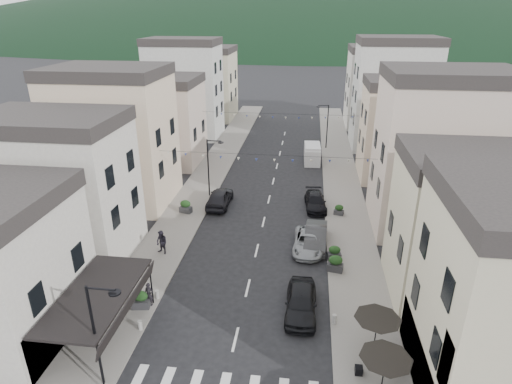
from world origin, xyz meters
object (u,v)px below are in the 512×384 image
Objects in this scene: parked_car_d at (315,202)px; parked_car_e at (220,197)px; pedestrian_a at (149,294)px; pedestrian_b at (162,242)px; parked_car_b at (316,237)px; parked_car_c at (308,242)px; parked_car_a at (301,302)px; delivery_van at (312,153)px.

parked_car_d is 9.22m from parked_car_e.
pedestrian_a is 6.34m from pedestrian_b.
parked_car_c is (-0.61, -0.70, -0.13)m from parked_car_b.
parked_car_e is (-8.27, 15.10, 0.03)m from parked_car_a.
parked_car_e is 9.83m from pedestrian_b.
delivery_van is 26.33m from pedestrian_b.
pedestrian_a reaches higher than parked_car_e.
parked_car_c is 7.86m from parked_car_d.
pedestrian_a is (-1.34, -15.69, 0.08)m from parked_car_e.
parked_car_a reaches higher than parked_car_b.
parked_car_b is 12.13m from pedestrian_b.
parked_car_a is 0.98× the size of parked_car_b.
parked_car_e is 1.02× the size of delivery_van.
parked_car_d is 2.88× the size of pedestrian_a.
parked_car_b is at bearing 47.91° from pedestrian_a.
pedestrian_b is at bearing -117.60° from delivery_van.
parked_car_d is (0.61, 7.84, -0.00)m from parked_car_c.
delivery_van reaches higher than pedestrian_a.
pedestrian_b is (-11.38, -23.74, -0.05)m from delivery_van.
parked_car_d is at bearing -90.34° from delivery_van.
delivery_van is 31.62m from pedestrian_a.
parked_car_d is at bearing 92.89° from parked_car_b.
pedestrian_a is 0.83× the size of pedestrian_b.
delivery_van is at bearing 87.84° from pedestrian_b.
parked_car_b is 0.98× the size of parked_car_e.
pedestrian_a is at bearing -110.70° from delivery_van.
parked_car_a is 15.68m from parked_car_d.
parked_car_e reaches higher than parked_car_d.
delivery_van is (-0.40, 13.70, 0.46)m from parked_car_d.
parked_car_e is 15.75m from pedestrian_a.
parked_car_c reaches higher than parked_car_d.
delivery_van is (0.53, 29.36, 0.32)m from parked_car_a.
parked_car_c is 11.38m from pedestrian_b.
parked_car_c is at bearing -100.09° from parked_car_d.
parked_car_a is at bearing -93.34° from parked_car_b.
parked_car_d is 2.40× the size of pedestrian_b.
parked_car_a is 0.98× the size of delivery_van.
pedestrian_a is (-9.61, -0.60, 0.11)m from parked_car_a.
pedestrian_b reaches higher than pedestrian_a.
pedestrian_b is (-10.84, 5.62, 0.27)m from parked_car_a.
pedestrian_b is at bearing 108.32° from pedestrian_a.
pedestrian_b is at bearing -167.36° from parked_car_c.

